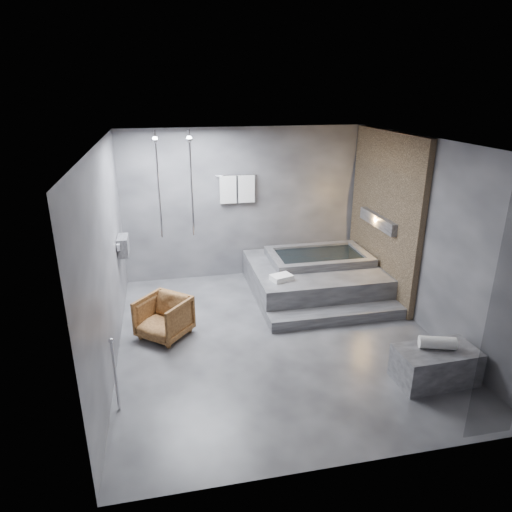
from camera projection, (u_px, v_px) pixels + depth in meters
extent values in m
plane|color=#2F2F31|center=(276.00, 337.00, 6.72)|extent=(5.00, 5.00, 0.00)
cube|color=#4E4E51|center=(280.00, 142.00, 5.74)|extent=(4.50, 5.00, 0.04)
cube|color=#39393F|center=(245.00, 204.00, 8.52)|extent=(4.50, 0.04, 2.80)
cube|color=#39393F|center=(350.00, 341.00, 3.94)|extent=(4.50, 0.04, 2.80)
cube|color=#39393F|center=(107.00, 259.00, 5.80)|extent=(0.04, 5.00, 2.80)
cube|color=#39393F|center=(427.00, 237.00, 6.66)|extent=(0.04, 5.00, 2.80)
cube|color=#9B7F5B|center=(384.00, 215.00, 7.80)|extent=(0.10, 2.40, 2.78)
cube|color=#FF9938|center=(379.00, 221.00, 7.82)|extent=(0.14, 1.20, 0.20)
cube|color=gray|center=(123.00, 246.00, 7.21)|extent=(0.16, 0.42, 0.30)
imported|color=beige|center=(124.00, 250.00, 7.13)|extent=(0.08, 0.08, 0.21)
imported|color=beige|center=(125.00, 248.00, 7.32)|extent=(0.07, 0.07, 0.15)
cylinder|color=silver|center=(191.00, 184.00, 7.74)|extent=(0.04, 0.04, 1.80)
cylinder|color=silver|center=(158.00, 186.00, 7.64)|extent=(0.04, 0.04, 1.80)
cylinder|color=silver|center=(237.00, 175.00, 8.25)|extent=(0.75, 0.02, 0.02)
cube|color=white|center=(228.00, 190.00, 8.28)|extent=(0.30, 0.06, 0.50)
cube|color=white|center=(246.00, 189.00, 8.35)|extent=(0.30, 0.06, 0.50)
cylinder|color=silver|center=(116.00, 376.00, 5.05)|extent=(0.04, 0.04, 0.90)
cube|color=black|center=(511.00, 324.00, 4.32)|extent=(0.55, 0.01, 2.60)
cube|color=#343437|center=(313.00, 277.00, 8.16)|extent=(2.20, 2.00, 0.50)
cube|color=#343437|center=(337.00, 316.00, 7.14)|extent=(2.20, 0.36, 0.18)
cube|color=#373739|center=(435.00, 365.00, 5.65)|extent=(1.00, 0.57, 0.44)
imported|color=#462811|center=(164.00, 317.00, 6.64)|extent=(0.93, 0.93, 0.61)
cylinder|color=white|center=(437.00, 343.00, 5.57)|extent=(0.46, 0.28, 0.16)
cube|color=white|center=(281.00, 278.00, 7.41)|extent=(0.39, 0.33, 0.09)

